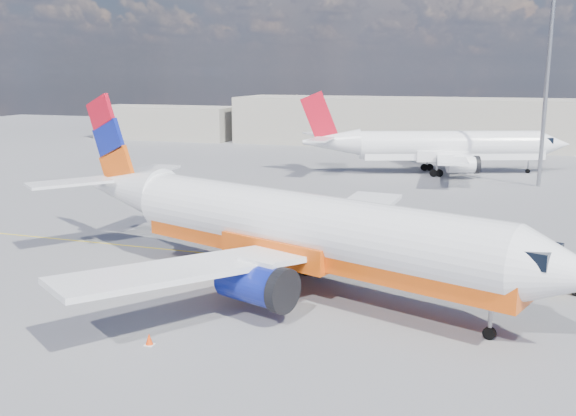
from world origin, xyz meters
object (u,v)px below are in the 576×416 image
(main_jet, at_px, (289,227))
(traffic_cone, at_px, (149,339))
(second_jet, at_px, (440,146))
(gse_tug, at_px, (556,272))

(main_jet, distance_m, traffic_cone, 10.84)
(second_jet, relative_size, traffic_cone, 58.98)
(traffic_cone, bearing_deg, gse_tug, 38.15)
(main_jet, relative_size, traffic_cone, 63.90)
(main_jet, bearing_deg, second_jet, 104.42)
(traffic_cone, bearing_deg, second_jet, 82.11)
(main_jet, xyz_separation_m, gse_tug, (14.72, 4.73, -2.67))
(gse_tug, distance_m, traffic_cone, 23.30)
(second_jet, xyz_separation_m, traffic_cone, (-7.79, -56.20, -3.10))
(second_jet, xyz_separation_m, gse_tug, (10.53, -41.81, -2.39))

